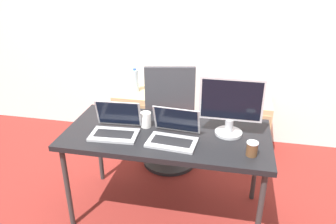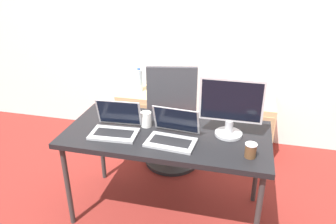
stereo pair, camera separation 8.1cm
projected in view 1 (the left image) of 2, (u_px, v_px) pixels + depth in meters
ground_plane at (167, 210)px, 2.80m from camera, size 14.00×14.00×0.00m
wall_back at (194, 26)px, 3.51m from camera, size 10.00×0.05×2.60m
desk at (167, 138)px, 2.50m from camera, size 1.54×0.75×0.76m
office_chair at (170, 128)px, 3.24m from camera, size 0.57×0.60×1.12m
cabinet_left at (137, 116)px, 3.80m from camera, size 0.41×0.48×0.60m
cabinet_right at (248, 126)px, 3.57m from camera, size 0.41×0.48×0.60m
water_bottle at (135, 81)px, 3.62m from camera, size 0.08×0.08×0.27m
laptop_left at (116, 127)px, 2.44m from camera, size 0.36×0.29×0.23m
laptop_right at (173, 134)px, 2.34m from camera, size 0.36×0.31×0.23m
monitor at (231, 106)px, 2.35m from camera, size 0.46×0.20×0.44m
coffee_cup_white at (146, 120)px, 2.53m from camera, size 0.08×0.08×0.12m
coffee_cup_brown at (252, 149)px, 2.16m from camera, size 0.08×0.08×0.10m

